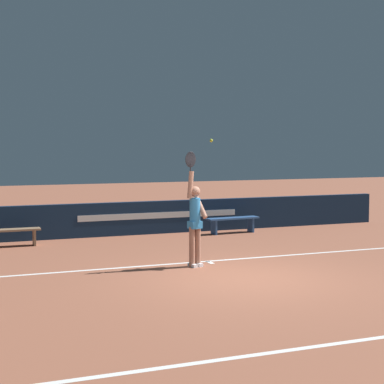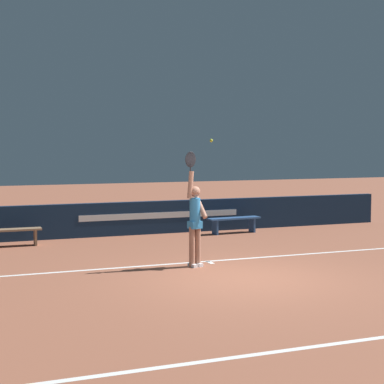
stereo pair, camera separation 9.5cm
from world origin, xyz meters
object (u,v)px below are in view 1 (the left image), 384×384
(tennis_player, at_px, (195,219))
(courtside_bench_far, at_px, (14,233))
(tennis_ball, at_px, (211,141))
(courtside_bench_near, at_px, (233,221))

(tennis_player, height_order, courtside_bench_far, tennis_player)
(tennis_ball, bearing_deg, courtside_bench_near, 59.63)
(courtside_bench_near, relative_size, courtside_bench_far, 1.24)
(courtside_bench_near, distance_m, courtside_bench_far, 6.33)
(tennis_player, relative_size, courtside_bench_far, 1.86)
(tennis_ball, bearing_deg, courtside_bench_far, 131.73)
(courtside_bench_near, bearing_deg, tennis_player, -124.21)
(tennis_player, distance_m, courtside_bench_near, 5.18)
(courtside_bench_near, bearing_deg, tennis_ball, -120.37)
(tennis_ball, distance_m, courtside_bench_far, 6.17)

